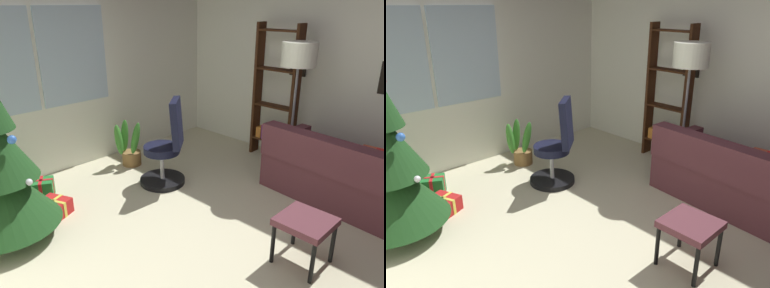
% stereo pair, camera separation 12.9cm
% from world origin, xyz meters
% --- Properties ---
extents(ground_plane, '(4.77, 5.03, 0.10)m').
position_xyz_m(ground_plane, '(0.00, 0.00, -0.05)').
color(ground_plane, beige).
extents(wall_back_with_windows, '(4.77, 0.12, 2.70)m').
position_xyz_m(wall_back_with_windows, '(-0.02, 2.56, 1.35)').
color(wall_back_with_windows, silver).
rests_on(wall_back_with_windows, ground_plane).
extents(wall_right_with_frames, '(0.12, 5.03, 2.70)m').
position_xyz_m(wall_right_with_frames, '(2.44, -0.01, 1.35)').
color(wall_right_with_frames, silver).
rests_on(wall_right_with_frames, ground_plane).
extents(couch, '(1.62, 1.95, 0.80)m').
position_xyz_m(couch, '(1.74, -0.70, 0.29)').
color(couch, '#562B33').
rests_on(couch, ground_plane).
extents(footstool, '(0.42, 0.42, 0.43)m').
position_xyz_m(footstool, '(0.34, -0.71, 0.37)').
color(footstool, '#562B33').
rests_on(footstool, ground_plane).
extents(holiday_tree, '(1.00, 1.00, 2.12)m').
position_xyz_m(holiday_tree, '(-1.30, 1.46, 0.72)').
color(holiday_tree, '#4C331E').
rests_on(holiday_tree, ground_plane).
extents(gift_box_red, '(0.37, 0.39, 0.17)m').
position_xyz_m(gift_box_red, '(-0.81, 1.54, 0.08)').
color(gift_box_red, red).
rests_on(gift_box_red, ground_plane).
extents(gift_box_green, '(0.33, 0.32, 0.23)m').
position_xyz_m(gift_box_green, '(-0.73, 1.98, 0.11)').
color(gift_box_green, '#1E722D').
rests_on(gift_box_green, ground_plane).
extents(office_chair, '(0.59, 0.60, 1.07)m').
position_xyz_m(office_chair, '(0.53, 1.24, 0.41)').
color(office_chair, black).
rests_on(office_chair, ground_plane).
extents(bookshelf, '(0.18, 0.64, 1.87)m').
position_xyz_m(bookshelf, '(2.17, 0.79, 0.81)').
color(bookshelf, '#391D0E').
rests_on(bookshelf, ground_plane).
extents(floor_lamp, '(0.41, 0.41, 1.69)m').
position_xyz_m(floor_lamp, '(1.78, 0.28, 1.46)').
color(floor_lamp, slate).
rests_on(floor_lamp, ground_plane).
extents(potted_plant, '(0.37, 0.37, 0.64)m').
position_xyz_m(potted_plant, '(0.53, 2.03, 0.26)').
color(potted_plant, brown).
rests_on(potted_plant, ground_plane).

